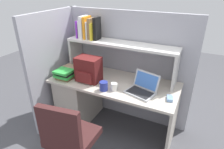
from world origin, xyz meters
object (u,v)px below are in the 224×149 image
Objects in this scene: paper_cup at (114,87)px; office_chair at (71,145)px; snack_canister at (104,86)px; backpack at (88,70)px; tissue_box at (72,70)px; computer_mouse at (170,98)px; laptop at (142,88)px.

office_chair reaches higher than paper_cup.
snack_canister is at bearing -153.98° from paper_cup.
backpack reaches higher than paper_cup.
tissue_box is 0.65m from snack_canister.
snack_canister is (-0.73, -0.13, 0.04)m from computer_mouse.
tissue_box is (-1.34, 0.09, 0.03)m from computer_mouse.
paper_cup is (-0.62, -0.07, 0.03)m from computer_mouse.
snack_canister is at bearing -104.19° from office_chair.
paper_cup reaches higher than computer_mouse.
paper_cup is at bearing -3.47° from tissue_box.
tissue_box is (-0.33, 0.09, -0.10)m from backpack.
tissue_box is at bearing 162.61° from computer_mouse.
computer_mouse is at bearing -4.15° from laptop.
laptop is at bearing 1.51° from backpack.
backpack is 0.90m from office_chair.
backpack is 0.35m from tissue_box.
laptop is 0.31m from computer_mouse.
office_chair is (0.23, -0.73, -0.49)m from backpack.
laptop reaches higher than computer_mouse.
backpack reaches higher than snack_canister.
snack_canister is (-0.42, -0.15, 0.00)m from laptop.
snack_canister reaches higher than tissue_box.
snack_canister is 0.11× the size of office_chair.
office_chair is at bearing -104.53° from paper_cup.
backpack is 1.02m from computer_mouse.
backpack reaches higher than computer_mouse.
laptop is 1.19× the size of backpack.
computer_mouse is 0.11× the size of office_chair.
tissue_box is at bearing 160.40° from snack_canister.
office_chair is at bearing -95.75° from snack_canister.
tissue_box is at bearing -64.32° from office_chair.
snack_canister reaches higher than paper_cup.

